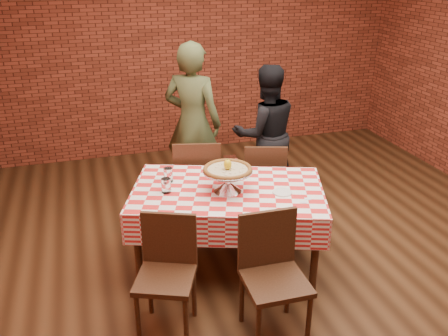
{
  "coord_description": "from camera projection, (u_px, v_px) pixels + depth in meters",
  "views": [
    {
      "loc": [
        -1.55,
        -3.28,
        2.5
      ],
      "look_at": [
        -0.5,
        0.16,
        0.92
      ],
      "focal_mm": 38.37,
      "sensor_mm": 36.0,
      "label": 1
    }
  ],
  "objects": [
    {
      "name": "back_wall",
      "position": [
        198.0,
        45.0,
        6.34
      ],
      "size": [
        5.5,
        0.0,
        5.5
      ],
      "primitive_type": "plane",
      "rotation": [
        1.57,
        0.0,
        0.0
      ],
      "color": "maroon",
      "rests_on": "ground"
    },
    {
      "name": "tablecloth",
      "position": [
        228.0,
        203.0,
        3.99
      ],
      "size": [
        1.81,
        1.44,
        0.27
      ],
      "primitive_type": null,
      "rotation": [
        0.0,
        0.0,
        -0.34
      ],
      "color": "red",
      "rests_on": "table"
    },
    {
      "name": "table",
      "position": [
        228.0,
        229.0,
        4.09
      ],
      "size": [
        1.77,
        1.39,
        0.75
      ],
      "primitive_type": "cube",
      "rotation": [
        0.0,
        0.0,
        -0.34
      ],
      "color": "#402515",
      "rests_on": "ground"
    },
    {
      "name": "sweetener_packet_a",
      "position": [
        303.0,
        202.0,
        3.72
      ],
      "size": [
        0.06,
        0.05,
        0.0
      ],
      "primitive_type": "cube",
      "rotation": [
        0.0,
        0.0,
        -0.4
      ],
      "color": "white",
      "rests_on": "tablecloth"
    },
    {
      "name": "condiment_caddy",
      "position": [
        230.0,
        165.0,
        4.2
      ],
      "size": [
        0.12,
        0.1,
        0.15
      ],
      "primitive_type": "cube",
      "rotation": [
        0.0,
        0.0,
        -0.11
      ],
      "color": "silver",
      "rests_on": "tablecloth"
    },
    {
      "name": "water_glass_left",
      "position": [
        166.0,
        186.0,
        3.86
      ],
      "size": [
        0.1,
        0.1,
        0.12
      ],
      "primitive_type": "cylinder",
      "rotation": [
        0.0,
        0.0,
        -0.34
      ],
      "color": "white",
      "rests_on": "tablecloth"
    },
    {
      "name": "water_glass_right",
      "position": [
        168.0,
        175.0,
        4.05
      ],
      "size": [
        0.1,
        0.1,
        0.12
      ],
      "primitive_type": "cylinder",
      "rotation": [
        0.0,
        0.0,
        -0.34
      ],
      "color": "white",
      "rests_on": "tablecloth"
    },
    {
      "name": "side_plate",
      "position": [
        282.0,
        192.0,
        3.87
      ],
      "size": [
        0.2,
        0.2,
        0.01
      ],
      "primitive_type": "cylinder",
      "rotation": [
        0.0,
        0.0,
        -0.34
      ],
      "color": "white",
      "rests_on": "tablecloth"
    },
    {
      "name": "chair_far_right",
      "position": [
        263.0,
        181.0,
        4.81
      ],
      "size": [
        0.51,
        0.51,
        0.88
      ],
      "primitive_type": null,
      "rotation": [
        0.0,
        0.0,
        2.84
      ],
      "color": "#402515",
      "rests_on": "ground"
    },
    {
      "name": "diner_olive",
      "position": [
        193.0,
        123.0,
        5.15
      ],
      "size": [
        0.76,
        0.71,
        1.75
      ],
      "primitive_type": "imported",
      "rotation": [
        0.0,
        0.0,
        2.52
      ],
      "color": "#424A29",
      "rests_on": "ground"
    },
    {
      "name": "lemon",
      "position": [
        228.0,
        164.0,
        3.81
      ],
      "size": [
        0.09,
        0.09,
        0.08
      ],
      "primitive_type": "ellipsoid",
      "rotation": [
        0.0,
        0.0,
        -0.61
      ],
      "color": "yellow",
      "rests_on": "pizza"
    },
    {
      "name": "pizza",
      "position": [
        228.0,
        170.0,
        3.83
      ],
      "size": [
        0.55,
        0.55,
        0.03
      ],
      "primitive_type": "cylinder",
      "rotation": [
        0.0,
        0.0,
        -0.61
      ],
      "color": "beige",
      "rests_on": "pizza_stand"
    },
    {
      "name": "ground",
      "position": [
        283.0,
        262.0,
        4.29
      ],
      "size": [
        6.0,
        6.0,
        0.0
      ],
      "primitive_type": "plane",
      "color": "black",
      "rests_on": "ground"
    },
    {
      "name": "sweetener_packet_b",
      "position": [
        308.0,
        199.0,
        3.77
      ],
      "size": [
        0.06,
        0.05,
        0.0
      ],
      "primitive_type": "cube",
      "rotation": [
        0.0,
        0.0,
        -0.23
      ],
      "color": "white",
      "rests_on": "tablecloth"
    },
    {
      "name": "diner_black",
      "position": [
        265.0,
        134.0,
        5.19
      ],
      "size": [
        0.77,
        0.62,
        1.51
      ],
      "primitive_type": "imported",
      "rotation": [
        0.0,
        0.0,
        3.08
      ],
      "color": "black",
      "rests_on": "ground"
    },
    {
      "name": "chair_near_left",
      "position": [
        166.0,
        280.0,
        3.34
      ],
      "size": [
        0.52,
        0.52,
        0.87
      ],
      "primitive_type": null,
      "rotation": [
        0.0,
        0.0,
        -0.4
      ],
      "color": "#402515",
      "rests_on": "ground"
    },
    {
      "name": "chair_near_right",
      "position": [
        275.0,
        282.0,
        3.3
      ],
      "size": [
        0.44,
        0.44,
        0.91
      ],
      "primitive_type": null,
      "rotation": [
        0.0,
        0.0,
        -0.02
      ],
      "color": "#402515",
      "rests_on": "ground"
    },
    {
      "name": "pizza_stand",
      "position": [
        228.0,
        181.0,
        3.87
      ],
      "size": [
        0.57,
        0.57,
        0.18
      ],
      "primitive_type": null,
      "rotation": [
        0.0,
        0.0,
        -0.61
      ],
      "color": "silver",
      "rests_on": "tablecloth"
    },
    {
      "name": "chair_far_left",
      "position": [
        197.0,
        180.0,
        4.78
      ],
      "size": [
        0.54,
        0.54,
        0.93
      ],
      "primitive_type": null,
      "rotation": [
        0.0,
        0.0,
        2.9
      ],
      "color": "#402515",
      "rests_on": "ground"
    }
  ]
}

